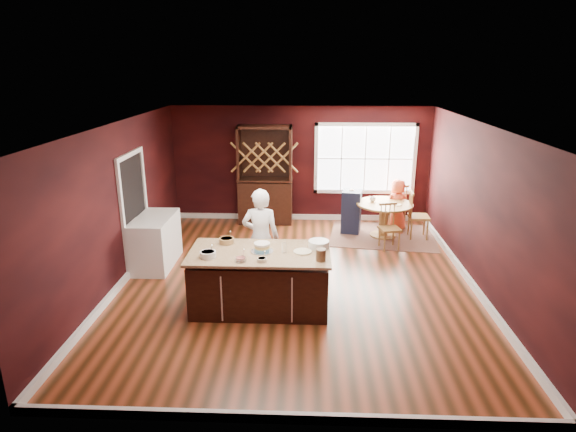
{
  "coord_description": "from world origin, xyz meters",
  "views": [
    {
      "loc": [
        0.16,
        -7.64,
        3.63
      ],
      "look_at": [
        -0.17,
        0.42,
        1.05
      ],
      "focal_mm": 30.0,
      "sensor_mm": 36.0,
      "label": 1
    }
  ],
  "objects_px": {
    "baker": "(261,238)",
    "layer_cake": "(262,247)",
    "dining_table": "(384,213)",
    "toddler": "(349,196)",
    "chair_east": "(419,215)",
    "chair_south": "(390,227)",
    "kitchen_island": "(260,281)",
    "washer": "(150,247)",
    "seated_woman": "(397,205)",
    "high_chair": "(351,211)",
    "chair_north": "(396,205)",
    "hutch": "(265,175)",
    "dryer": "(161,235)"
  },
  "relations": [
    {
      "from": "baker",
      "to": "chair_north",
      "type": "distance_m",
      "value": 4.29
    },
    {
      "from": "dining_table",
      "to": "chair_south",
      "type": "relative_size",
      "value": 1.28
    },
    {
      "from": "baker",
      "to": "hutch",
      "type": "xyz_separation_m",
      "value": [
        -0.22,
        3.39,
        0.29
      ]
    },
    {
      "from": "hutch",
      "to": "chair_north",
      "type": "bearing_deg",
      "value": -3.14
    },
    {
      "from": "chair_east",
      "to": "hutch",
      "type": "relative_size",
      "value": 0.46
    },
    {
      "from": "layer_cake",
      "to": "high_chair",
      "type": "relative_size",
      "value": 0.34
    },
    {
      "from": "chair_north",
      "to": "chair_south",
      "type": "bearing_deg",
      "value": 64.92
    },
    {
      "from": "kitchen_island",
      "to": "washer",
      "type": "height_order",
      "value": "washer"
    },
    {
      "from": "dining_table",
      "to": "toddler",
      "type": "xyz_separation_m",
      "value": [
        -0.75,
        0.35,
        0.28
      ]
    },
    {
      "from": "dining_table",
      "to": "toddler",
      "type": "distance_m",
      "value": 0.87
    },
    {
      "from": "hutch",
      "to": "high_chair",
      "type": "bearing_deg",
      "value": -18.0
    },
    {
      "from": "chair_east",
      "to": "chair_south",
      "type": "relative_size",
      "value": 1.12
    },
    {
      "from": "layer_cake",
      "to": "chair_south",
      "type": "distance_m",
      "value": 3.5
    },
    {
      "from": "chair_east",
      "to": "high_chair",
      "type": "xyz_separation_m",
      "value": [
        -1.42,
        0.31,
        -0.03
      ]
    },
    {
      "from": "seated_woman",
      "to": "hutch",
      "type": "bearing_deg",
      "value": -31.96
    },
    {
      "from": "dining_table",
      "to": "layer_cake",
      "type": "distance_m",
      "value": 4.07
    },
    {
      "from": "baker",
      "to": "layer_cake",
      "type": "height_order",
      "value": "baker"
    },
    {
      "from": "baker",
      "to": "chair_south",
      "type": "distance_m",
      "value": 3.04
    },
    {
      "from": "chair_south",
      "to": "chair_north",
      "type": "height_order",
      "value": "chair_north"
    },
    {
      "from": "dining_table",
      "to": "dryer",
      "type": "height_order",
      "value": "dryer"
    },
    {
      "from": "chair_east",
      "to": "dryer",
      "type": "bearing_deg",
      "value": 106.45
    },
    {
      "from": "toddler",
      "to": "high_chair",
      "type": "bearing_deg",
      "value": -62.07
    },
    {
      "from": "chair_east",
      "to": "toddler",
      "type": "relative_size",
      "value": 4.04
    },
    {
      "from": "chair_north",
      "to": "hutch",
      "type": "height_order",
      "value": "hutch"
    },
    {
      "from": "seated_woman",
      "to": "kitchen_island",
      "type": "bearing_deg",
      "value": 30.24
    },
    {
      "from": "kitchen_island",
      "to": "toddler",
      "type": "relative_size",
      "value": 8.16
    },
    {
      "from": "toddler",
      "to": "washer",
      "type": "relative_size",
      "value": 0.28
    },
    {
      "from": "chair_east",
      "to": "seated_woman",
      "type": "distance_m",
      "value": 0.64
    },
    {
      "from": "layer_cake",
      "to": "chair_north",
      "type": "bearing_deg",
      "value": 55.85
    },
    {
      "from": "kitchen_island",
      "to": "chair_south",
      "type": "height_order",
      "value": "chair_south"
    },
    {
      "from": "chair_east",
      "to": "chair_north",
      "type": "distance_m",
      "value": 0.86
    },
    {
      "from": "baker",
      "to": "layer_cake",
      "type": "xyz_separation_m",
      "value": [
        0.1,
        -0.78,
        0.14
      ]
    },
    {
      "from": "layer_cake",
      "to": "high_chair",
      "type": "bearing_deg",
      "value": 64.91
    },
    {
      "from": "kitchen_island",
      "to": "high_chair",
      "type": "xyz_separation_m",
      "value": [
        1.69,
        3.54,
        0.06
      ]
    },
    {
      "from": "kitchen_island",
      "to": "chair_east",
      "type": "height_order",
      "value": "chair_east"
    },
    {
      "from": "seated_woman",
      "to": "hutch",
      "type": "distance_m",
      "value": 3.08
    },
    {
      "from": "chair_east",
      "to": "high_chair",
      "type": "bearing_deg",
      "value": 79.62
    },
    {
      "from": "chair_east",
      "to": "chair_south",
      "type": "height_order",
      "value": "chair_east"
    },
    {
      "from": "kitchen_island",
      "to": "baker",
      "type": "relative_size",
      "value": 1.25
    },
    {
      "from": "toddler",
      "to": "dryer",
      "type": "bearing_deg",
      "value": -154.41
    },
    {
      "from": "kitchen_island",
      "to": "layer_cake",
      "type": "xyz_separation_m",
      "value": [
        0.04,
        0.01,
        0.55
      ]
    },
    {
      "from": "chair_north",
      "to": "toddler",
      "type": "bearing_deg",
      "value": 6.45
    },
    {
      "from": "chair_north",
      "to": "high_chair",
      "type": "xyz_separation_m",
      "value": [
        -1.06,
        -0.47,
        -0.02
      ]
    },
    {
      "from": "layer_cake",
      "to": "chair_east",
      "type": "height_order",
      "value": "layer_cake"
    },
    {
      "from": "high_chair",
      "to": "dryer",
      "type": "bearing_deg",
      "value": -144.5
    },
    {
      "from": "high_chair",
      "to": "chair_north",
      "type": "bearing_deg",
      "value": 35.78
    },
    {
      "from": "dining_table",
      "to": "toddler",
      "type": "relative_size",
      "value": 4.64
    },
    {
      "from": "high_chair",
      "to": "kitchen_island",
      "type": "bearing_deg",
      "value": -103.68
    },
    {
      "from": "seated_woman",
      "to": "dining_table",
      "type": "bearing_deg",
      "value": 27.32
    },
    {
      "from": "kitchen_island",
      "to": "washer",
      "type": "xyz_separation_m",
      "value": [
        -2.1,
        1.24,
        0.03
      ]
    }
  ]
}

